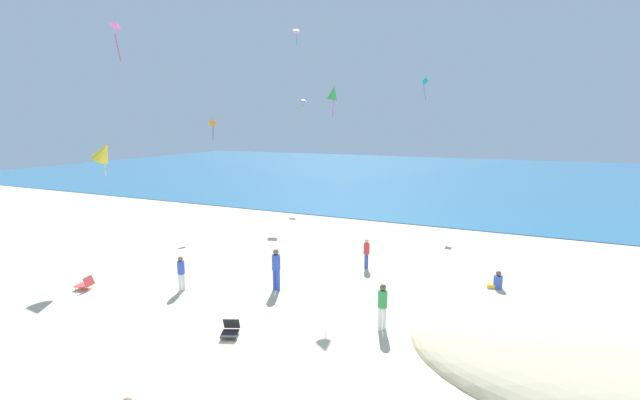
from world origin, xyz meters
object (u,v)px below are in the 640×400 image
object	(u,v)px
person_0	(276,266)
person_1	(497,282)
kite_purple	(303,101)
beach_chair_far_left	(86,283)
kite_yellow	(104,152)
kite_green	(333,93)
kite_pink	(297,31)
kite_teal	(425,82)
beach_chair_near_camera	(230,329)
person_4	(181,271)
person_5	(382,303)
person_2	(366,251)
kite_orange	(213,124)
kite_magenta	(117,26)

from	to	relation	value
person_0	person_1	xyz separation A→B (m)	(8.19, 3.91, -0.72)
kite_purple	beach_chair_far_left	bearing A→B (deg)	-86.58
kite_yellow	kite_green	world-z (taller)	kite_green
person_0	kite_pink	world-z (taller)	kite_pink
kite_teal	kite_purple	world-z (taller)	kite_teal
kite_pink	person_1	bearing A→B (deg)	-42.13
beach_chair_near_camera	person_4	xyz separation A→B (m)	(-4.07, 2.32, 0.61)
person_0	person_4	bearing A→B (deg)	126.69
kite_pink	beach_chair_near_camera	bearing A→B (deg)	-67.77
person_4	kite_yellow	xyz separation A→B (m)	(-5.37, 1.23, 4.58)
person_5	kite_teal	bearing A→B (deg)	-47.06
person_2	kite_pink	bearing A→B (deg)	-47.92
beach_chair_near_camera	kite_yellow	distance (m)	11.34
person_4	kite_orange	bearing A→B (deg)	-47.07
beach_chair_near_camera	person_2	size ratio (longest dim) A/B	0.59
beach_chair_far_left	kite_orange	distance (m)	14.11
beach_chair_far_left	person_1	distance (m)	16.91
beach_chair_near_camera	kite_magenta	world-z (taller)	kite_magenta
beach_chair_far_left	person_4	bearing A→B (deg)	-172.67
kite_orange	kite_yellow	xyz separation A→B (m)	(1.18, -9.50, -1.24)
person_4	kite_magenta	xyz separation A→B (m)	(-3.24, 0.67, 9.80)
person_1	person_5	xyz separation A→B (m)	(-3.30, -5.44, 0.63)
person_5	kite_pink	world-z (taller)	kite_pink
beach_chair_near_camera	person_1	distance (m)	10.93
person_5	kite_magenta	bearing A→B (deg)	32.39
person_4	kite_purple	size ratio (longest dim) A/B	0.96
beach_chair_far_left	kite_teal	distance (m)	24.71
person_4	beach_chair_far_left	bearing A→B (deg)	33.73
kite_green	kite_pink	bearing A→B (deg)	122.18
beach_chair_far_left	kite_green	xyz separation A→B (m)	(8.06, 6.93, 7.80)
kite_pink	kite_purple	distance (m)	5.75
beach_chair_far_left	kite_pink	bearing A→B (deg)	-100.35
kite_orange	beach_chair_near_camera	bearing A→B (deg)	-50.86
person_4	kite_teal	xyz separation A→B (m)	(5.71, 19.32, 8.78)
kite_yellow	kite_orange	bearing A→B (deg)	97.09
person_4	kite_orange	size ratio (longest dim) A/B	1.04
kite_green	kite_purple	world-z (taller)	kite_purple
person_5	person_1	bearing A→B (deg)	-86.18
kite_purple	kite_green	bearing A→B (deg)	-59.37
kite_yellow	kite_purple	xyz separation A→B (m)	(0.30, 20.10, 3.26)
kite_yellow	person_5	bearing A→B (deg)	-4.65
beach_chair_far_left	person_2	xyz separation A→B (m)	(9.66, 7.23, 0.57)
kite_yellow	kite_purple	world-z (taller)	kite_purple
person_2	kite_green	bearing A→B (deg)	15.77
kite_pink	person_4	bearing A→B (deg)	-75.40
kite_pink	kite_teal	xyz separation A→B (m)	(11.19, -1.74, -4.78)
beach_chair_near_camera	kite_purple	distance (m)	26.73
kite_green	kite_purple	distance (m)	18.51
person_1	kite_green	bearing A→B (deg)	-6.90
person_0	person_5	xyz separation A→B (m)	(4.88, -1.53, -0.10)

